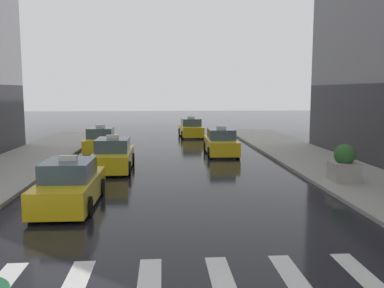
# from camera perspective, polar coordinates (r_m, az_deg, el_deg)

# --- Properties ---
(crosswalk_markings) EXTENTS (11.30, 2.80, 0.01)m
(crosswalk_markings) POSITION_cam_1_polar(r_m,az_deg,el_deg) (9.00, -0.76, -18.95)
(crosswalk_markings) COLOR silver
(crosswalk_markings) RESTS_ON ground
(taxi_lead) EXTENTS (1.95, 4.55, 1.80)m
(taxi_lead) POSITION_cam_1_polar(r_m,az_deg,el_deg) (15.04, -16.53, -5.52)
(taxi_lead) COLOR yellow
(taxi_lead) RESTS_ON ground
(taxi_second) EXTENTS (1.95, 4.55, 1.80)m
(taxi_second) POSITION_cam_1_polar(r_m,az_deg,el_deg) (21.39, -10.82, -1.60)
(taxi_second) COLOR yellow
(taxi_second) RESTS_ON ground
(taxi_third) EXTENTS (1.98, 4.56, 1.80)m
(taxi_third) POSITION_cam_1_polar(r_m,az_deg,el_deg) (26.29, 4.02, 0.15)
(taxi_third) COLOR yellow
(taxi_third) RESTS_ON ground
(taxi_fourth) EXTENTS (2.01, 4.58, 1.80)m
(taxi_fourth) POSITION_cam_1_polar(r_m,az_deg,el_deg) (27.85, -12.46, 0.40)
(taxi_fourth) COLOR yellow
(taxi_fourth) RESTS_ON ground
(taxi_fifth) EXTENTS (2.08, 4.61, 1.80)m
(taxi_fifth) POSITION_cam_1_polar(r_m,az_deg,el_deg) (36.31, -0.16, 2.14)
(taxi_fifth) COLOR yellow
(taxi_fifth) RESTS_ON ground
(planter_mid_block) EXTENTS (1.10, 1.10, 1.60)m
(planter_mid_block) POSITION_cam_1_polar(r_m,az_deg,el_deg) (18.88, 20.27, -2.65)
(planter_mid_block) COLOR #A8A399
(planter_mid_block) RESTS_ON curb_right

